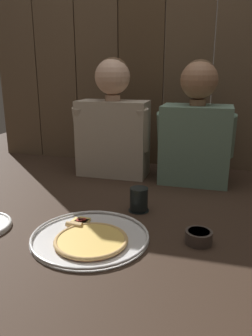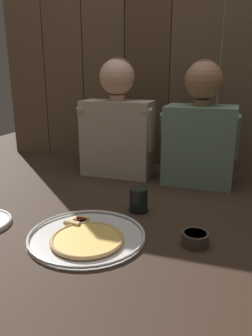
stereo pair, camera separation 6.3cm
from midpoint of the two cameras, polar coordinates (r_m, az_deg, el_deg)
name	(u,v)px [view 2 (the right image)]	position (r m, az deg, el deg)	size (l,w,h in m)	color
ground_plane	(123,219)	(1.31, 0.90, -8.83)	(3.20, 3.20, 0.00)	#332319
pizza_tray	(87,236)	(1.17, -5.27, -11.69)	(0.41, 0.41, 0.03)	silver
drinking_glass	(139,200)	(1.37, 3.53, -5.53)	(0.09, 0.09, 0.10)	black
dipping_bowl	(195,238)	(1.16, 13.43, -11.71)	(0.09, 0.09, 0.04)	#3D332D
diner_left	(117,122)	(1.80, -0.51, 8.03)	(0.41, 0.20, 0.63)	#B2A38E
diner_right	(200,129)	(1.71, 13.78, 6.54)	(0.38, 0.23, 0.62)	slate
wooden_backdrop_wall	(171,57)	(2.01, 8.68, 18.42)	(2.19, 0.03, 1.27)	brown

